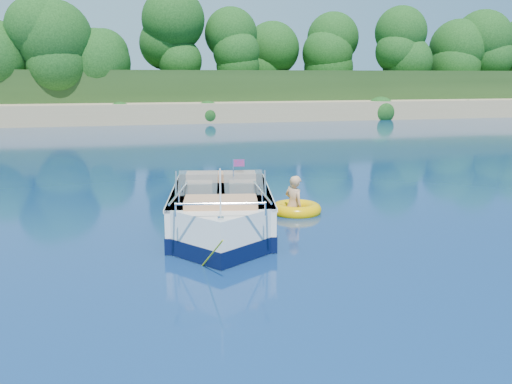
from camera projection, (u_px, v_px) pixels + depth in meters
ground at (171, 302)px, 9.01m from camera, size 160.00×160.00×0.00m
shoreline at (112, 98)px, 69.26m from camera, size 170.00×59.00×6.00m
treeline at (114, 51)px, 46.79m from camera, size 150.00×7.12×8.19m
motorboat at (221, 215)px, 12.98m from camera, size 3.05×6.28×2.11m
tow_tube at (296, 209)px, 14.90m from camera, size 1.47×1.47×0.35m
boy at (292, 214)px, 14.84m from camera, size 0.74×0.95×1.71m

